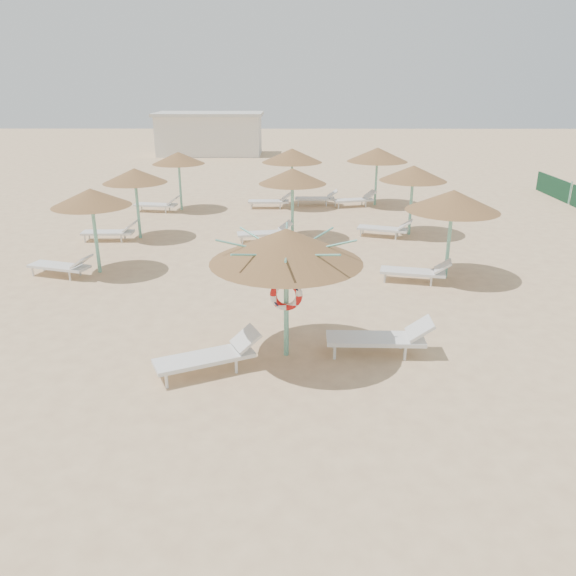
{
  "coord_description": "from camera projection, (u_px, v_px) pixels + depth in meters",
  "views": [
    {
      "loc": [
        0.5,
        -11.0,
        5.72
      ],
      "look_at": [
        0.43,
        0.84,
        1.3
      ],
      "focal_mm": 35.0,
      "sensor_mm": 36.0,
      "label": 1
    }
  ],
  "objects": [
    {
      "name": "ground",
      "position": [
        268.0,
        357.0,
        12.31
      ],
      "size": [
        120.0,
        120.0,
        0.0
      ],
      "primitive_type": "plane",
      "color": "#DCB686",
      "rests_on": "ground"
    },
    {
      "name": "lounger_main_a",
      "position": [
        211.0,
        355.0,
        11.56
      ],
      "size": [
        2.27,
        1.52,
        0.8
      ],
      "rotation": [
        0.0,
        0.0,
        0.44
      ],
      "color": "silver",
      "rests_on": "ground"
    },
    {
      "name": "service_hut",
      "position": [
        210.0,
        134.0,
        44.56
      ],
      "size": [
        8.4,
        4.4,
        3.25
      ],
      "color": "silver",
      "rests_on": "ground"
    },
    {
      "name": "lounger_main_b",
      "position": [
        382.0,
        337.0,
        12.31
      ],
      "size": [
        2.31,
        0.75,
        0.84
      ],
      "rotation": [
        0.0,
        0.0,
        -0.02
      ],
      "color": "silver",
      "rests_on": "ground"
    },
    {
      "name": "main_palapa",
      "position": [
        286.0,
        246.0,
        11.53
      ],
      "size": [
        3.2,
        3.2,
        2.87
      ],
      "color": "#6BBAA4",
      "rests_on": "ground"
    },
    {
      "name": "palapa_field",
      "position": [
        298.0,
        172.0,
        21.96
      ],
      "size": [
        14.24,
        13.37,
        2.72
      ],
      "color": "#6BBAA4",
      "rests_on": "ground"
    }
  ]
}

